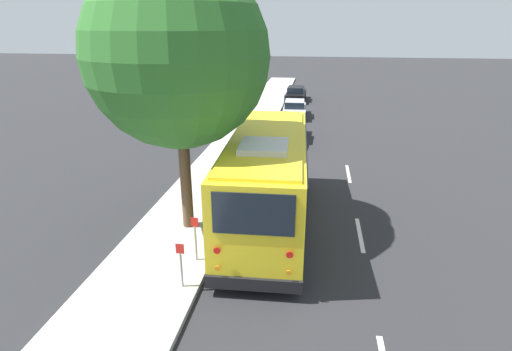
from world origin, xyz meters
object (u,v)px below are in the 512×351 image
Objects in this scene: parked_sedan_black at (296,94)px; street_tree at (178,42)px; parked_sedan_silver at (295,109)px; sign_post_far at (195,238)px; sign_post_near at (181,265)px; shuttle_bus at (268,175)px; parked_sedan_navy at (288,130)px.

street_tree reaches higher than parked_sedan_black.
parked_sedan_silver is 3.12× the size of sign_post_far.
street_tree is (-18.73, 2.56, 5.63)m from parked_sedan_silver.
parked_sedan_black is at bearing -2.64° from sign_post_near.
parked_sedan_silver is at bearing -2.06° from shuttle_bus.
street_tree reaches higher than parked_sedan_silver.
parked_sedan_black is (13.80, 0.29, -0.02)m from parked_sedan_navy.
shuttle_bus is 3.54m from sign_post_far.
parked_sedan_silver is 22.32m from sign_post_near.
sign_post_far is (1.31, 0.00, 0.05)m from sign_post_near.
shuttle_bus reaches higher than parked_sedan_black.
street_tree is at bearing 14.26° from sign_post_near.
parked_sedan_navy reaches higher than parked_sedan_silver.
parked_sedan_navy is 15.56m from sign_post_near.
parked_sedan_black reaches higher than parked_sedan_silver.
parked_sedan_navy is 13.80m from parked_sedan_black.
sign_post_far reaches higher than parked_sedan_silver.
parked_sedan_silver is (18.02, 0.09, -1.25)m from shuttle_bus.
street_tree is at bearing 22.02° from sign_post_far.
parked_sedan_navy is 6.79m from parked_sedan_silver.
street_tree is (-0.71, 2.65, 4.38)m from shuttle_bus.
street_tree reaches higher than sign_post_near.
street_tree reaches higher than parked_sedan_navy.
parked_sedan_black is 27.99m from sign_post_far.
shuttle_bus is at bearing -177.73° from parked_sedan_black.
parked_sedan_navy is at bearing -6.06° from sign_post_near.
parked_sedan_black is at bearing -2.76° from sign_post_far.
parked_sedan_black is (7.01, 0.31, 0.02)m from parked_sedan_silver.
sign_post_far is (-2.93, 1.75, -0.97)m from shuttle_bus.
shuttle_bus is 0.95× the size of street_tree.
parked_sedan_silver is 0.92× the size of parked_sedan_black.
street_tree is 6.51m from sign_post_near.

